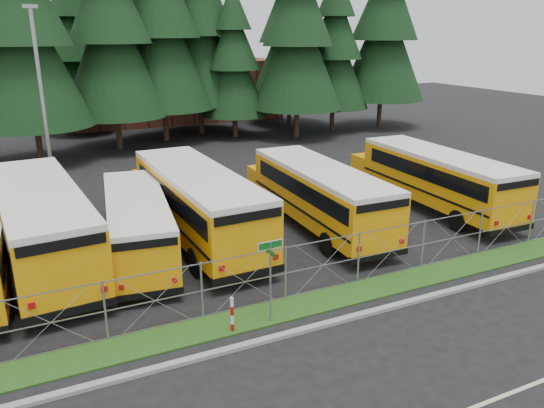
{
  "coord_description": "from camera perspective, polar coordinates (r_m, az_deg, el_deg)",
  "views": [
    {
      "loc": [
        -8.53,
        -15.7,
        8.92
      ],
      "look_at": [
        0.87,
        4.0,
        1.76
      ],
      "focal_mm": 35.0,
      "sensor_mm": 36.0,
      "label": 1
    }
  ],
  "objects": [
    {
      "name": "street_sign",
      "position": [
        16.49,
        -0.18,
        -6.51
      ],
      "size": [
        0.84,
        0.55,
        2.81
      ],
      "color": "#93969B",
      "rests_on": "ground"
    },
    {
      "name": "striped_bollard",
      "position": [
        16.67,
        -4.31,
        -11.82
      ],
      "size": [
        0.11,
        0.11,
        1.2
      ],
      "primitive_type": "cylinder",
      "color": "#B20C0C",
      "rests_on": "ground"
    },
    {
      "name": "bus_6",
      "position": [
        25.0,
        4.8,
        0.83
      ],
      "size": [
        3.06,
        11.5,
        2.99
      ],
      "primitive_type": null,
      "rotation": [
        0.0,
        0.0,
        -0.03
      ],
      "color": "orange",
      "rests_on": "ground"
    },
    {
      "name": "bus_3",
      "position": [
        22.4,
        -14.31,
        -2.24
      ],
      "size": [
        3.73,
        10.34,
        2.65
      ],
      "primitive_type": null,
      "rotation": [
        0.0,
        0.0,
        -0.14
      ],
      "color": "orange",
      "rests_on": "ground"
    },
    {
      "name": "chainlink_fence",
      "position": [
        18.75,
        4.21,
        -6.87
      ],
      "size": [
        44.0,
        0.1,
        2.0
      ],
      "primitive_type": null,
      "color": "#93969B",
      "rests_on": "ground"
    },
    {
      "name": "conifer_11",
      "position": [
        51.03,
        -20.7,
        15.04
      ],
      "size": [
        6.45,
        6.45,
        14.26
      ],
      "primitive_type": null,
      "color": "black",
      "rests_on": "ground"
    },
    {
      "name": "conifer_9",
      "position": [
        52.79,
        12.01,
        17.81
      ],
      "size": [
        8.08,
        8.08,
        17.87
      ],
      "primitive_type": null,
      "color": "black",
      "rests_on": "ground"
    },
    {
      "name": "bus_2",
      "position": [
        22.76,
        -23.58,
        -2.1
      ],
      "size": [
        3.86,
        12.6,
        3.26
      ],
      "primitive_type": null,
      "rotation": [
        0.0,
        0.0,
        0.08
      ],
      "color": "orange",
      "rests_on": "ground"
    },
    {
      "name": "curb",
      "position": [
        17.6,
        7.59,
        -12.22
      ],
      "size": [
        50.0,
        0.25,
        0.12
      ],
      "primitive_type": "cube",
      "color": "gray",
      "rests_on": "ground"
    },
    {
      "name": "light_standard",
      "position": [
        30.37,
        -23.46,
        10.24
      ],
      "size": [
        0.7,
        0.35,
        10.14
      ],
      "color": "#93969B",
      "rests_on": "ground"
    },
    {
      "name": "conifer_8",
      "position": [
        49.99,
        6.73,
        16.04
      ],
      "size": [
        6.49,
        6.49,
        14.34
      ],
      "primitive_type": null,
      "color": "black",
      "rests_on": "ground"
    },
    {
      "name": "conifer_3",
      "position": [
        40.17,
        -25.16,
        16.38
      ],
      "size": [
        7.97,
        7.97,
        17.62
      ],
      "primitive_type": null,
      "color": "black",
      "rests_on": "ground"
    },
    {
      "name": "conifer_12",
      "position": [
        48.47,
        -8.03,
        18.55
      ],
      "size": [
        8.49,
        8.49,
        18.78
      ],
      "primitive_type": null,
      "color": "black",
      "rests_on": "ground"
    },
    {
      "name": "grass_verge",
      "position": [
        18.65,
        5.22,
        -10.39
      ],
      "size": [
        50.0,
        1.4,
        0.06
      ],
      "primitive_type": "cube",
      "color": "#174313",
      "rests_on": "ground"
    },
    {
      "name": "conifer_5",
      "position": [
        45.55,
        -12.0,
        18.21
      ],
      "size": [
        8.37,
        8.37,
        18.5
      ],
      "primitive_type": null,
      "color": "black",
      "rests_on": "ground"
    },
    {
      "name": "brick_building",
      "position": [
        57.87,
        -11.08,
        11.96
      ],
      "size": [
        22.0,
        10.0,
        6.0
      ],
      "primitive_type": "cube",
      "color": "brown",
      "rests_on": "ground"
    },
    {
      "name": "bus_east",
      "position": [
        28.89,
        16.92,
        2.5
      ],
      "size": [
        3.02,
        11.58,
        3.02
      ],
      "primitive_type": null,
      "rotation": [
        0.0,
        0.0,
        -0.03
      ],
      "color": "orange",
      "rests_on": "ground"
    },
    {
      "name": "bus_4",
      "position": [
        23.62,
        -8.26,
        -0.06
      ],
      "size": [
        3.26,
        12.35,
        3.22
      ],
      "primitive_type": null,
      "rotation": [
        0.0,
        0.0,
        0.03
      ],
      "color": "orange",
      "rests_on": "ground"
    },
    {
      "name": "conifer_4",
      "position": [
        43.02,
        -17.06,
        17.32
      ],
      "size": [
        8.01,
        8.01,
        17.7
      ],
      "primitive_type": null,
      "color": "black",
      "rests_on": "ground"
    },
    {
      "name": "ground",
      "position": [
        19.97,
        2.72,
        -8.39
      ],
      "size": [
        120.0,
        120.0,
        0.0
      ],
      "primitive_type": "plane",
      "color": "black",
      "rests_on": "ground"
    },
    {
      "name": "conifer_6",
      "position": [
        46.5,
        -4.13,
        14.98
      ],
      "size": [
        5.76,
        5.76,
        12.74
      ],
      "primitive_type": null,
      "color": "black",
      "rests_on": "ground"
    },
    {
      "name": "conifer_13",
      "position": [
        53.2,
        1.97,
        17.86
      ],
      "size": [
        7.83,
        7.83,
        17.31
      ],
      "primitive_type": null,
      "color": "black",
      "rests_on": "ground"
    },
    {
      "name": "conifer_7",
      "position": [
        46.26,
        2.79,
        17.63
      ],
      "size": [
        7.69,
        7.69,
        17.01
      ],
      "primitive_type": null,
      "color": "black",
      "rests_on": "ground"
    }
  ]
}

